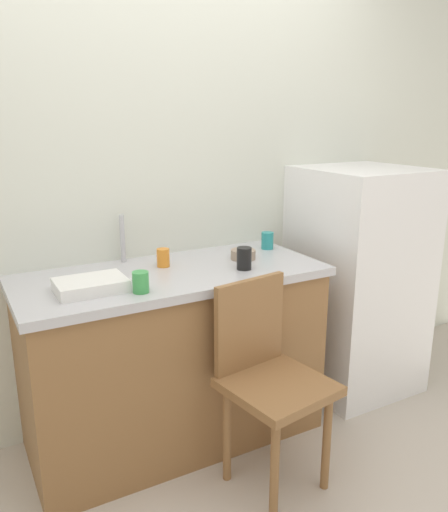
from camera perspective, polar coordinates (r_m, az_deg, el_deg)
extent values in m
cube|color=silver|center=(2.64, -8.06, 8.10)|extent=(4.80, 0.10, 2.46)
cube|color=olive|center=(2.55, -5.59, -11.41)|extent=(1.37, 0.60, 0.82)
cube|color=#B7B7BC|center=(2.38, -5.86, -2.12)|extent=(1.41, 0.64, 0.04)
cylinder|color=#B7B7BC|center=(2.53, -11.20, 1.91)|extent=(0.02, 0.02, 0.23)
cube|color=white|center=(3.05, 14.54, -2.62)|extent=(0.62, 0.62, 1.28)
cylinder|color=olive|center=(2.17, 5.62, -22.65)|extent=(0.04, 0.04, 0.45)
cylinder|color=olive|center=(2.35, 11.31, -19.57)|extent=(0.04, 0.04, 0.45)
cylinder|color=olive|center=(2.35, 0.34, -19.15)|extent=(0.04, 0.04, 0.45)
cylinder|color=olive|center=(2.52, 5.97, -16.68)|extent=(0.04, 0.04, 0.45)
cube|color=olive|center=(2.21, 5.99, -14.22)|extent=(0.46, 0.46, 0.04)
cube|color=olive|center=(2.23, 2.86, -7.50)|extent=(0.36, 0.08, 0.40)
cube|color=white|center=(2.16, -14.57, -3.14)|extent=(0.28, 0.20, 0.05)
cylinder|color=gray|center=(2.55, 2.14, 0.18)|extent=(0.12, 0.12, 0.05)
cylinder|color=teal|center=(2.75, 4.83, 1.72)|extent=(0.06, 0.06, 0.09)
cylinder|color=green|center=(2.10, -9.24, -2.88)|extent=(0.07, 0.07, 0.09)
cylinder|color=orange|center=(2.44, -6.77, -0.19)|extent=(0.06, 0.06, 0.09)
cylinder|color=black|center=(2.38, 2.24, -0.27)|extent=(0.07, 0.07, 0.10)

